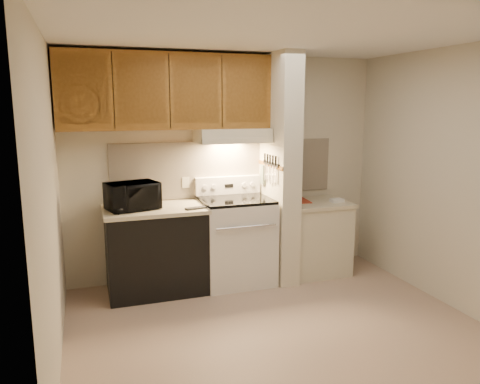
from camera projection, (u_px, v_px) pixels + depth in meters
name	position (u px, v px, depth m)	size (l,w,h in m)	color
floor	(276.00, 327.00, 4.18)	(3.60, 3.60, 0.00)	tan
ceiling	(281.00, 35.00, 3.71)	(3.60, 3.60, 0.00)	white
wall_back	(226.00, 167.00, 5.34)	(3.60, 0.02, 2.50)	beige
wall_left	(49.00, 204.00, 3.38)	(0.02, 3.00, 2.50)	beige
wall_right	(450.00, 179.00, 4.51)	(0.02, 3.00, 2.50)	beige
backsplash	(227.00, 168.00, 5.33)	(2.60, 0.02, 0.63)	#F7E4CA
range_body	(236.00, 242.00, 5.17)	(0.76, 0.65, 0.92)	silver
oven_window	(245.00, 246.00, 4.86)	(0.50, 0.01, 0.30)	black
oven_handle	(247.00, 227.00, 4.79)	(0.02, 0.02, 0.65)	silver
cooktop	(236.00, 200.00, 5.08)	(0.74, 0.64, 0.03)	black
range_backguard	(228.00, 185.00, 5.32)	(0.76, 0.08, 0.20)	silver
range_display	(229.00, 186.00, 5.28)	(0.10, 0.01, 0.04)	black
range_knob_left_outer	(205.00, 187.00, 5.19)	(0.05, 0.05, 0.02)	silver
range_knob_left_inner	(214.00, 187.00, 5.22)	(0.05, 0.05, 0.02)	silver
range_knob_right_inner	(244.00, 185.00, 5.34)	(0.05, 0.05, 0.02)	silver
range_knob_right_outer	(252.00, 184.00, 5.37)	(0.05, 0.05, 0.02)	silver
dishwasher_front	(156.00, 252.00, 4.90)	(1.00, 0.63, 0.87)	black
left_countertop	(154.00, 209.00, 4.82)	(1.04, 0.67, 0.04)	beige
spoon_rest	(197.00, 208.00, 4.75)	(0.24, 0.08, 0.02)	black
teal_jar	(127.00, 201.00, 4.93)	(0.08, 0.08, 0.09)	#1A5A58
outlet	(186.00, 183.00, 5.20)	(0.08, 0.01, 0.12)	beige
microwave	(132.00, 196.00, 4.70)	(0.50, 0.34, 0.28)	black
partition_pillar	(280.00, 169.00, 5.18)	(0.22, 0.70, 2.50)	beige
pillar_trim	(270.00, 165.00, 5.13)	(0.01, 0.70, 0.04)	brown
knife_strip	(271.00, 164.00, 5.08)	(0.02, 0.42, 0.04)	black
knife_blade_a	(275.00, 175.00, 4.95)	(0.01, 0.04, 0.16)	silver
knife_handle_a	(276.00, 161.00, 4.92)	(0.02, 0.02, 0.10)	black
knife_blade_b	(273.00, 175.00, 5.02)	(0.01, 0.04, 0.18)	silver
knife_handle_b	(273.00, 160.00, 5.00)	(0.02, 0.02, 0.10)	black
knife_blade_c	(270.00, 175.00, 5.09)	(0.01, 0.04, 0.20)	silver
knife_handle_c	(270.00, 159.00, 5.07)	(0.02, 0.02, 0.10)	black
knife_blade_d	(267.00, 172.00, 5.17)	(0.01, 0.04, 0.16)	silver
knife_handle_d	(268.00, 158.00, 5.14)	(0.02, 0.02, 0.10)	black
knife_blade_e	(265.00, 172.00, 5.23)	(0.01, 0.04, 0.18)	silver
knife_handle_e	(265.00, 158.00, 5.21)	(0.02, 0.02, 0.10)	black
oven_mitt	(263.00, 174.00, 5.31)	(0.03, 0.09, 0.22)	slate
right_cab_base	(314.00, 239.00, 5.48)	(0.70, 0.60, 0.81)	beige
right_countertop	(316.00, 203.00, 5.40)	(0.74, 0.64, 0.04)	beige
red_folder	(298.00, 201.00, 5.43)	(0.24, 0.32, 0.01)	#9D311C
white_box	(337.00, 200.00, 5.37)	(0.15, 0.10, 0.04)	white
range_hood	(232.00, 135.00, 5.07)	(0.78, 0.44, 0.15)	beige
hood_lip	(238.00, 141.00, 4.88)	(0.78, 0.04, 0.06)	beige
upper_cabinets	(167.00, 92.00, 4.81)	(2.18, 0.33, 0.77)	brown
cab_door_a	(83.00, 90.00, 4.40)	(0.46, 0.01, 0.63)	brown
cab_gap_a	(113.00, 91.00, 4.49)	(0.01, 0.01, 0.73)	black
cab_door_b	(142.00, 91.00, 4.57)	(0.46, 0.01, 0.63)	brown
cab_gap_b	(170.00, 91.00, 4.66)	(0.01, 0.01, 0.73)	black
cab_door_c	(196.00, 91.00, 4.74)	(0.46, 0.01, 0.63)	brown
cab_gap_c	(222.00, 92.00, 4.83)	(0.01, 0.01, 0.73)	black
cab_door_d	(247.00, 92.00, 4.92)	(0.46, 0.01, 0.63)	brown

